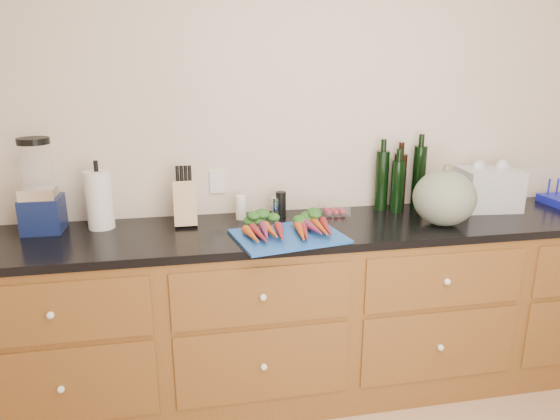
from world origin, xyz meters
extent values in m
cube|color=beige|center=(0.00, 1.62, 1.30)|extent=(4.10, 0.05, 2.60)
cube|color=brown|center=(0.00, 1.30, 0.45)|extent=(3.60, 0.60, 0.90)
cube|color=brown|center=(-1.35, 0.99, 0.72)|extent=(0.82, 0.01, 0.28)
sphere|color=white|center=(-1.35, 0.98, 0.72)|extent=(0.03, 0.03, 0.03)
cube|color=brown|center=(-1.35, 0.99, 0.36)|extent=(0.82, 0.01, 0.38)
sphere|color=white|center=(-1.35, 0.98, 0.36)|extent=(0.03, 0.03, 0.03)
cube|color=brown|center=(-0.45, 0.99, 0.72)|extent=(0.82, 0.01, 0.28)
sphere|color=white|center=(-0.45, 0.98, 0.72)|extent=(0.03, 0.03, 0.03)
cube|color=brown|center=(-0.45, 0.99, 0.36)|extent=(0.82, 0.01, 0.38)
sphere|color=white|center=(-0.45, 0.98, 0.36)|extent=(0.03, 0.03, 0.03)
cube|color=brown|center=(0.45, 0.99, 0.72)|extent=(0.82, 0.01, 0.28)
sphere|color=white|center=(0.45, 0.98, 0.72)|extent=(0.03, 0.03, 0.03)
cube|color=brown|center=(0.45, 0.99, 0.36)|extent=(0.82, 0.01, 0.38)
sphere|color=white|center=(0.45, 0.98, 0.36)|extent=(0.03, 0.03, 0.03)
cube|color=black|center=(0.00, 1.30, 0.92)|extent=(3.64, 0.62, 0.04)
cube|color=#194FAF|center=(-0.30, 1.14, 0.95)|extent=(0.55, 0.46, 0.01)
cone|color=#C44D17|center=(-0.48, 1.12, 0.97)|extent=(0.04, 0.20, 0.04)
cone|color=maroon|center=(-0.45, 1.12, 0.97)|extent=(0.04, 0.20, 0.04)
cone|color=#7C2652|center=(-0.41, 1.12, 0.97)|extent=(0.04, 0.20, 0.04)
cone|color=#C44D17|center=(-0.38, 1.12, 0.97)|extent=(0.04, 0.20, 0.04)
cone|color=maroon|center=(-0.35, 1.12, 0.97)|extent=(0.04, 0.20, 0.04)
ellipsoid|color=#1A4F1C|center=(-0.41, 1.27, 0.98)|extent=(0.20, 0.12, 0.06)
cone|color=#C44D17|center=(-0.25, 1.12, 0.97)|extent=(0.04, 0.20, 0.04)
cone|color=maroon|center=(-0.22, 1.12, 0.97)|extent=(0.04, 0.20, 0.04)
cone|color=#7C2652|center=(-0.19, 1.12, 0.97)|extent=(0.04, 0.20, 0.04)
cone|color=#C44D17|center=(-0.16, 1.12, 0.97)|extent=(0.04, 0.20, 0.04)
cone|color=maroon|center=(-0.12, 1.12, 0.97)|extent=(0.04, 0.20, 0.04)
ellipsoid|color=#1A4F1C|center=(-0.19, 1.27, 0.98)|extent=(0.20, 0.12, 0.06)
ellipsoid|color=#5C6756|center=(0.51, 1.19, 1.08)|extent=(0.31, 0.31, 0.28)
cube|color=#0F1A48|center=(-1.46, 1.46, 1.03)|extent=(0.18, 0.18, 0.17)
cube|color=silver|center=(-1.46, 1.43, 1.14)|extent=(0.16, 0.11, 0.05)
cylinder|color=white|center=(-1.46, 1.46, 1.25)|extent=(0.14, 0.14, 0.24)
cylinder|color=black|center=(-1.46, 1.46, 1.38)|extent=(0.15, 0.15, 0.03)
cylinder|color=white|center=(-1.19, 1.46, 1.08)|extent=(0.13, 0.13, 0.29)
cube|color=tan|center=(-0.77, 1.44, 1.05)|extent=(0.11, 0.11, 0.22)
cylinder|color=white|center=(-0.49, 1.48, 1.00)|extent=(0.05, 0.05, 0.13)
cylinder|color=black|center=(-0.27, 1.48, 1.01)|extent=(0.05, 0.05, 0.14)
cylinder|color=white|center=(-0.30, 1.48, 0.99)|extent=(0.05, 0.05, 0.11)
cube|color=white|center=(0.03, 1.47, 0.97)|extent=(0.14, 0.11, 0.07)
cylinder|color=black|center=(0.31, 1.52, 1.11)|extent=(0.07, 0.07, 0.33)
cylinder|color=black|center=(0.42, 1.53, 1.09)|extent=(0.07, 0.07, 0.31)
cylinder|color=black|center=(0.53, 1.52, 1.12)|extent=(0.07, 0.07, 0.35)
cylinder|color=black|center=(0.38, 1.45, 1.08)|extent=(0.07, 0.07, 0.29)
camera|label=1|loc=(-0.76, -1.04, 1.72)|focal=32.00mm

